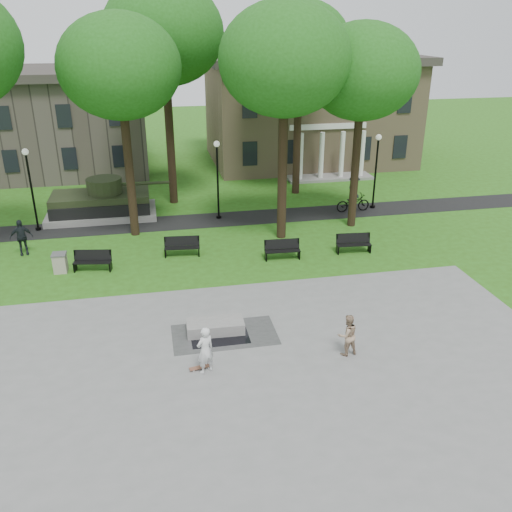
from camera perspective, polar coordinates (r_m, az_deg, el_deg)
The scene contains 26 objects.
ground at distance 22.16m, azimuth -0.93°, elevation -6.56°, with size 120.00×120.00×0.00m, color #2A5313.
plaza at distance 18.09m, azimuth 2.03°, elevation -14.34°, with size 22.00×16.00×0.02m, color gray.
footpath at distance 32.98m, azimuth -4.73°, elevation 3.79°, with size 44.00×2.60×0.01m, color black.
building_right at distance 47.31m, azimuth 5.46°, elevation 15.23°, with size 17.00×12.00×8.60m.
building_left at distance 46.61m, azimuth -21.07°, elevation 12.76°, with size 15.00×10.00×7.20m, color #4C443D.
tree_1 at distance 29.46m, azimuth -14.17°, elevation 18.69°, with size 6.20×6.20×11.63m.
tree_2 at distance 28.28m, azimuth 3.03°, elevation 19.88°, with size 6.60×6.60×12.16m.
tree_3 at distance 30.68m, azimuth 11.14°, elevation 18.44°, with size 6.00×6.00×11.19m.
tree_4 at distance 34.90m, azimuth -9.72°, elevation 22.06°, with size 7.20×7.20×13.50m.
tree_5 at distance 36.75m, azimuth 4.65°, elevation 21.23°, with size 6.40×6.40×12.44m.
lamp_left at distance 32.92m, azimuth -22.64°, elevation 7.09°, with size 0.36×0.36×4.73m.
lamp_mid at distance 32.49m, azimuth -4.07°, elevation 8.65°, with size 0.36×0.36×4.73m.
lamp_right at distance 35.13m, azimuth 12.54°, elevation 9.30°, with size 0.36×0.36×4.73m.
tank_monument at distance 34.56m, azimuth -15.92°, elevation 5.37°, with size 7.45×3.40×2.40m.
puddle at distance 20.89m, azimuth -3.80°, elevation -8.59°, with size 2.20×1.20×0.00m, color black.
concrete_block at distance 21.18m, azimuth -4.30°, elevation -7.40°, with size 2.20×1.00×0.45m, color gray.
skateboard at distance 19.27m, azimuth -5.88°, elevation -11.63°, with size 0.78×0.20×0.07m, color brown.
skateboarder at distance 18.63m, azimuth -5.37°, elevation -9.85°, with size 0.64×0.42×1.75m, color silver.
friend_watching at distance 19.79m, azimuth 9.60°, elevation -8.20°, with size 0.77×0.60×1.58m, color #A08367.
pedestrian_walker at distance 30.16m, azimuth -23.48°, elevation 1.82°, with size 1.11×0.46×1.89m, color black.
cyclist at distance 34.69m, azimuth 10.22°, elevation 6.15°, with size 2.19×1.25×2.34m.
park_bench_0 at distance 27.23m, azimuth -16.86°, elevation -0.41°, with size 1.85×0.82×1.00m.
park_bench_1 at distance 27.97m, azimuth -7.82°, elevation 1.07°, with size 1.83×0.69×1.00m.
park_bench_2 at distance 27.36m, azimuth 2.77°, elevation 0.75°, with size 1.82×0.62×1.00m.
park_bench_3 at distance 28.55m, azimuth 10.21°, elevation 1.38°, with size 1.83×0.67×1.00m.
trash_bin at distance 27.52m, azimuth -19.93°, elevation -0.66°, with size 0.68×0.68×0.96m.
Camera 1 is at (-3.41, -18.86, 11.12)m, focal length 38.00 mm.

